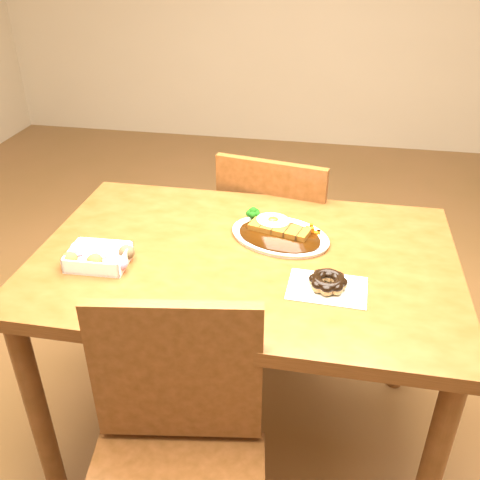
% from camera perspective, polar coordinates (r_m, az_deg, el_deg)
% --- Properties ---
extents(ground, '(6.00, 6.00, 0.00)m').
position_cam_1_polar(ground, '(2.03, 0.45, -19.73)').
color(ground, brown).
rests_on(ground, ground).
extents(table, '(1.20, 0.80, 0.75)m').
position_cam_1_polar(table, '(1.59, 0.55, -4.56)').
color(table, '#522E10').
rests_on(table, ground).
extents(chair_far, '(0.49, 0.49, 0.87)m').
position_cam_1_polar(chair_far, '(2.12, 4.07, -0.28)').
color(chair_far, '#522E10').
rests_on(chair_far, ground).
extents(chair_near, '(0.48, 0.48, 0.87)m').
position_cam_1_polar(chair_near, '(1.35, -7.04, -23.44)').
color(chair_near, '#522E10').
rests_on(chair_near, ground).
extents(katsu_curry_plate, '(0.35, 0.30, 0.06)m').
position_cam_1_polar(katsu_curry_plate, '(1.61, 4.17, 0.77)').
color(katsu_curry_plate, white).
rests_on(katsu_curry_plate, table).
extents(donut_box, '(0.19, 0.13, 0.05)m').
position_cam_1_polar(donut_box, '(1.53, -14.86, -1.72)').
color(donut_box, white).
rests_on(donut_box, table).
extents(pon_de_ring, '(0.21, 0.15, 0.04)m').
position_cam_1_polar(pon_de_ring, '(1.40, 9.35, -4.47)').
color(pon_de_ring, silver).
rests_on(pon_de_ring, table).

